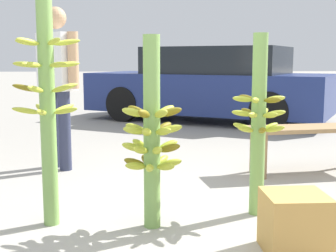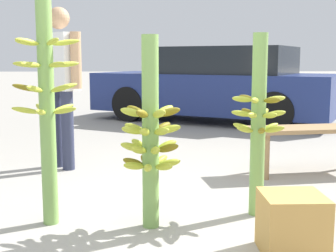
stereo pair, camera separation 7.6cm
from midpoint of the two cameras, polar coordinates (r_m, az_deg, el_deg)
ground_plane at (r=3.07m, az=-0.63°, el=-13.80°), size 80.00×80.00×0.00m
banana_stalk_left at (r=3.28m, az=-15.16°, el=3.43°), size 0.47×0.47×1.71m
banana_stalk_center at (r=3.15m, az=-2.67°, el=-1.12°), size 0.42×0.42×1.31m
banana_stalk_right at (r=3.46m, az=10.34°, el=0.39°), size 0.40×0.40×1.33m
vendor_person at (r=4.98m, az=-13.79°, el=6.14°), size 0.54×0.55×1.67m
market_bench at (r=4.89m, az=16.25°, el=-0.92°), size 1.32×0.58×0.48m
parked_car at (r=8.71m, az=4.88°, el=4.98°), size 4.67×3.66×1.36m
produce_crate at (r=2.93m, az=14.45°, el=-11.41°), size 0.36×0.36×0.36m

